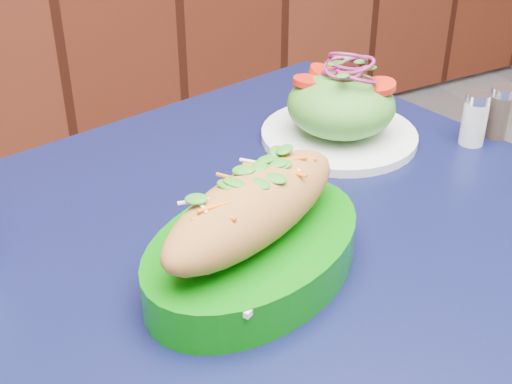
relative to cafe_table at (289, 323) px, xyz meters
name	(u,v)px	position (x,y,z in m)	size (l,w,h in m)	color
cafe_table	(289,323)	(0.00, 0.00, 0.00)	(0.94, 0.94, 0.75)	black
banh_mi_basket	(253,234)	(-0.05, 0.00, 0.14)	(0.31, 0.26, 0.12)	#086C08
salad_plate	(341,110)	(0.19, 0.20, 0.13)	(0.21, 0.21, 0.12)	white
salt_shaker	(475,119)	(0.34, 0.11, 0.12)	(0.03, 0.03, 0.07)	white
pepper_shaker	(500,112)	(0.39, 0.11, 0.12)	(0.03, 0.03, 0.07)	#3F3326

